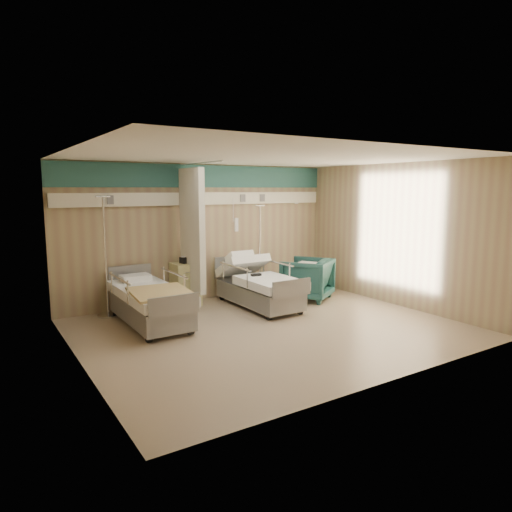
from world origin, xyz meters
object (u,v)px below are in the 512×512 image
at_px(bed_right, 259,291).
at_px(bed_left, 150,306).
at_px(visitor_armchair, 307,279).
at_px(bedside_cabinet, 186,284).
at_px(iv_stand_right, 260,278).
at_px(iv_stand_left, 107,292).

bearing_deg(bed_right, bed_left, 180.00).
height_order(bed_right, visitor_armchair, visitor_armchair).
relative_size(bed_right, bed_left, 1.00).
xyz_separation_m(bed_right, bedside_cabinet, (-1.15, 0.90, 0.11)).
bearing_deg(visitor_armchair, iv_stand_right, -79.55).
distance_m(iv_stand_right, iv_stand_left, 3.19).
xyz_separation_m(bed_right, iv_stand_left, (-2.68, 0.91, 0.13)).
distance_m(bed_right, bed_left, 2.20).
bearing_deg(iv_stand_right, bed_left, -164.78).
bearing_deg(visitor_armchair, bed_left, -32.58).
bearing_deg(bedside_cabinet, bed_right, -38.05).
bearing_deg(iv_stand_left, bed_left, -62.18).
bearing_deg(bed_left, iv_stand_right, 15.22).
distance_m(bed_left, iv_stand_right, 2.80).
bearing_deg(bedside_cabinet, visitor_armchair, -21.39).
bearing_deg(iv_stand_left, bedside_cabinet, -0.36).
bearing_deg(bedside_cabinet, iv_stand_right, -5.72).
distance_m(bed_right, iv_stand_left, 2.83).
height_order(bedside_cabinet, iv_stand_right, iv_stand_right).
height_order(visitor_armchair, iv_stand_right, iv_stand_right).
distance_m(bed_left, iv_stand_left, 1.04).
relative_size(bed_right, visitor_armchair, 2.27).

